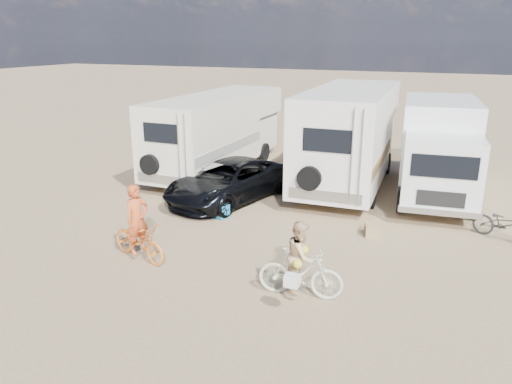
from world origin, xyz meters
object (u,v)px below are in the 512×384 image
at_px(bike_man, 139,240).
at_px(cooler, 219,210).
at_px(dark_suv, 229,181).
at_px(rv_main, 349,138).
at_px(box_truck, 438,151).
at_px(rv_left, 217,134).
at_px(bike_parked, 505,224).
at_px(rider_man, 138,226).
at_px(rider_woman, 301,264).
at_px(crate, 373,230).
at_px(bike_woman, 300,273).

height_order(bike_man, cooler, bike_man).
relative_size(dark_suv, bike_man, 2.62).
height_order(rv_main, box_truck, rv_main).
height_order(rv_left, bike_parked, rv_left).
distance_m(rv_left, rider_man, 8.47).
relative_size(bike_man, rider_woman, 1.22).
bearing_deg(rider_man, rv_main, -5.17).
bearing_deg(rider_man, cooler, 8.54).
height_order(box_truck, crate, box_truck).
distance_m(box_truck, bike_man, 10.27).
relative_size(box_truck, dark_suv, 1.29).
xyz_separation_m(rv_main, bike_parked, (5.09, -3.43, -1.31)).
distance_m(rv_left, rider_woman, 10.53).
bearing_deg(rider_man, rv_left, 30.59).
relative_size(rv_main, cooler, 13.85).
distance_m(rv_left, dark_suv, 3.92).
distance_m(bike_man, bike_woman, 4.25).
bearing_deg(box_truck, dark_suv, -160.57).
bearing_deg(rider_woman, rider_man, 80.31).
distance_m(bike_woman, cooler, 5.22).
height_order(dark_suv, bike_parked, dark_suv).
bearing_deg(rv_left, crate, -31.99).
distance_m(rider_man, rider_woman, 4.25).
distance_m(rider_woman, cooler, 5.24).
bearing_deg(rv_left, bike_woman, -53.06).
xyz_separation_m(bike_woman, crate, (0.82, 3.95, -0.38)).
bearing_deg(dark_suv, bike_woman, -37.03).
distance_m(rv_left, bike_parked, 11.01).
distance_m(rv_main, dark_suv, 4.74).
height_order(dark_suv, rider_man, rider_man).
height_order(bike_parked, crate, bike_parked).
bearing_deg(bike_woman, cooler, 39.46).
bearing_deg(rider_man, bike_parked, -43.57).
relative_size(rv_left, bike_woman, 4.34).
xyz_separation_m(rider_man, rider_woman, (4.24, -0.22, -0.11)).
bearing_deg(bike_woman, crate, -18.41).
xyz_separation_m(dark_suv, crate, (5.03, -1.25, -0.50)).
bearing_deg(rider_woman, crate, -18.41).
height_order(rv_left, bike_woman, rv_left).
height_order(rv_left, crate, rv_left).
height_order(bike_man, rider_man, rider_man).
relative_size(bike_parked, crate, 4.19).
bearing_deg(rider_woman, dark_suv, 32.33).
height_order(box_truck, rider_man, box_truck).
xyz_separation_m(dark_suv, rider_man, (-0.03, -4.97, 0.19)).
height_order(bike_man, rider_woman, rider_woman).
bearing_deg(bike_parked, box_truck, 57.54).
relative_size(rv_left, crate, 18.85).
bearing_deg(bike_parked, bike_man, 144.91).
height_order(rider_man, bike_parked, rider_man).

